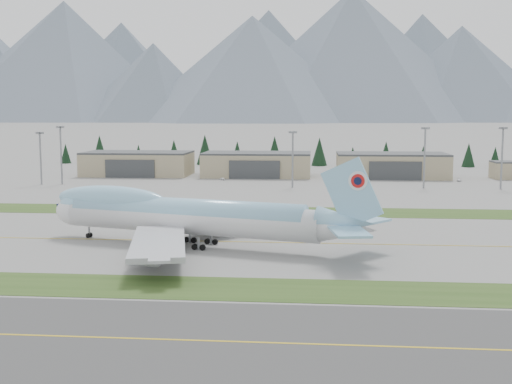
# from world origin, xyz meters

# --- Properties ---
(ground) EXTENTS (7000.00, 7000.00, 0.00)m
(ground) POSITION_xyz_m (0.00, 0.00, 0.00)
(ground) COLOR slate
(ground) RESTS_ON ground
(grass_strip_near) EXTENTS (400.00, 14.00, 0.08)m
(grass_strip_near) POSITION_xyz_m (0.00, -38.00, 0.00)
(grass_strip_near) COLOR #2C4719
(grass_strip_near) RESTS_ON ground
(grass_strip_far) EXTENTS (400.00, 18.00, 0.08)m
(grass_strip_far) POSITION_xyz_m (0.00, 45.00, 0.00)
(grass_strip_far) COLOR #2C4719
(grass_strip_far) RESTS_ON ground
(asphalt_taxiway) EXTENTS (400.00, 32.00, 0.04)m
(asphalt_taxiway) POSITION_xyz_m (0.00, -62.00, 0.00)
(asphalt_taxiway) COLOR #3D3D3D
(asphalt_taxiway) RESTS_ON ground
(taxiway_line_main) EXTENTS (400.00, 0.40, 0.02)m
(taxiway_line_main) POSITION_xyz_m (0.00, 0.00, 0.00)
(taxiway_line_main) COLOR gold
(taxiway_line_main) RESTS_ON ground
(taxiway_line_near) EXTENTS (400.00, 0.40, 0.02)m
(taxiway_line_near) POSITION_xyz_m (0.00, -62.00, 0.00)
(taxiway_line_near) COLOR gold
(taxiway_line_near) RESTS_ON ground
(boeing_747_freighter) EXTENTS (75.84, 63.00, 19.99)m
(boeing_747_freighter) POSITION_xyz_m (-16.65, -5.03, 6.59)
(boeing_747_freighter) COLOR silver
(boeing_747_freighter) RESTS_ON ground
(hangar_left) EXTENTS (48.00, 26.60, 10.80)m
(hangar_left) POSITION_xyz_m (-70.00, 149.90, 5.39)
(hangar_left) COLOR tan
(hangar_left) RESTS_ON ground
(hangar_center) EXTENTS (48.00, 26.60, 10.80)m
(hangar_center) POSITION_xyz_m (-15.00, 149.90, 5.39)
(hangar_center) COLOR tan
(hangar_center) RESTS_ON ground
(hangar_right) EXTENTS (48.00, 26.60, 10.80)m
(hangar_right) POSITION_xyz_m (45.00, 149.90, 5.39)
(hangar_right) COLOR tan
(hangar_right) RESTS_ON ground
(control_shed) EXTENTS (14.00, 12.00, 7.60)m
(control_shed) POSITION_xyz_m (95.00, 148.00, 3.80)
(control_shed) COLOR tan
(control_shed) RESTS_ON ground
(floodlight_masts) EXTENTS (181.20, 5.91, 23.21)m
(floodlight_masts) POSITION_xyz_m (-9.67, 108.20, 15.68)
(floodlight_masts) COLOR gray
(floodlight_masts) RESTS_ON ground
(service_vehicle_a) EXTENTS (2.72, 3.18, 1.03)m
(service_vehicle_a) POSITION_xyz_m (-28.26, 131.10, 0.00)
(service_vehicle_a) COLOR white
(service_vehicle_a) RESTS_ON ground
(service_vehicle_b) EXTENTS (4.23, 2.55, 1.32)m
(service_vehicle_b) POSITION_xyz_m (17.20, 115.56, 0.00)
(service_vehicle_b) COLOR yellow
(service_vehicle_b) RESTS_ON ground
(service_vehicle_c) EXTENTS (2.13, 4.14, 1.15)m
(service_vehicle_c) POSITION_xyz_m (71.03, 134.59, 0.00)
(service_vehicle_c) COLOR #B6B5BA
(service_vehicle_c) RESTS_ON ground
(conifer_belt) EXTENTS (271.54, 15.17, 16.73)m
(conifer_belt) POSITION_xyz_m (-6.10, 212.44, 7.18)
(conifer_belt) COLOR black
(conifer_belt) RESTS_ON ground
(mountain_ridge_front) EXTENTS (4259.21, 1211.46, 516.22)m
(mountain_ridge_front) POSITION_xyz_m (3.42, 2229.83, 224.55)
(mountain_ridge_front) COLOR slate
(mountain_ridge_front) RESTS_ON ground
(mountain_ridge_rear) EXTENTS (4439.70, 1011.16, 505.58)m
(mountain_ridge_rear) POSITION_xyz_m (110.92, 2900.00, 248.02)
(mountain_ridge_rear) COLOR slate
(mountain_ridge_rear) RESTS_ON ground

